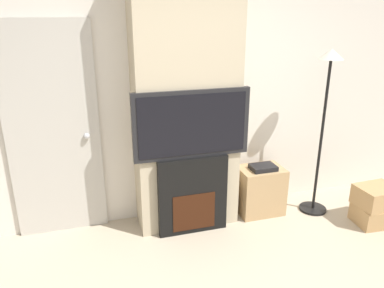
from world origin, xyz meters
TOP-DOWN VIEW (x-y plane):
  - wall_back at (0.00, 2.03)m, footprint 6.00×0.06m
  - chimney_breast at (0.00, 1.80)m, footprint 1.01×0.41m
  - fireplace at (0.00, 1.59)m, footprint 0.69×0.15m
  - television at (0.00, 1.59)m, footprint 1.12×0.07m
  - floor_lamp at (1.42, 1.59)m, footprint 0.30×0.30m
  - box_stack at (1.87, 1.17)m, footprint 0.42×0.36m
  - media_stand at (0.82, 1.73)m, footprint 0.48×0.35m
  - entry_door at (-1.24, 1.97)m, footprint 0.85×0.09m

SIDE VIEW (x-z plane):
  - box_stack at x=1.87m, z-range 0.00..0.42m
  - media_stand at x=0.82m, z-range -0.02..0.56m
  - fireplace at x=0.00m, z-range 0.00..0.80m
  - entry_door at x=-1.24m, z-range 0.00..2.07m
  - television at x=0.00m, z-range 0.80..1.45m
  - floor_lamp at x=1.42m, z-range 0.30..2.07m
  - wall_back at x=0.00m, z-range 0.00..2.70m
  - chimney_breast at x=0.00m, z-range 0.00..2.70m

